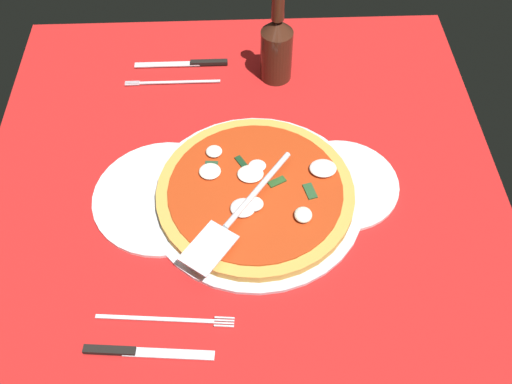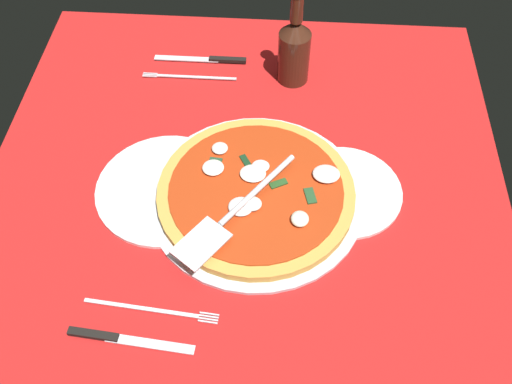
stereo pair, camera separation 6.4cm
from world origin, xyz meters
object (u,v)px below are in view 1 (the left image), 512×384
pizza_server (238,214)px  beer_bottle (277,47)px  pizza (256,192)px  dinner_plate_left (342,184)px  place_setting_near (182,74)px  place_setting_far (152,337)px  dinner_plate_right (165,197)px

pizza_server → beer_bottle: (-8.59, -37.82, 3.14)cm
pizza → beer_bottle: beer_bottle is taller
beer_bottle → dinner_plate_left: bearing=108.9°
dinner_plate_left → beer_bottle: (9.98, -29.17, 7.28)cm
place_setting_near → pizza_server: bearing=105.8°
dinner_plate_left → place_setting_far: size_ratio=0.92×
pizza → place_setting_far: 29.98cm
dinner_plate_right → pizza: bearing=177.4°
dinner_plate_right → pizza_server: bearing=150.8°
dinner_plate_left → dinner_plate_right: 31.33cm
pizza_server → place_setting_near: size_ratio=1.13×
dinner_plate_left → pizza: 15.56cm
pizza → beer_bottle: 32.41cm
pizza → place_setting_near: size_ratio=1.61×
dinner_plate_right → beer_bottle: beer_bottle is taller
dinner_plate_right → pizza: 16.07cm
place_setting_far → beer_bottle: beer_bottle is taller
place_setting_far → beer_bottle: bearing=73.9°
pizza → beer_bottle: size_ratio=1.65×
pizza_server → place_setting_near: (10.96, -39.23, -4.29)cm
dinner_plate_left → place_setting_near: 42.51cm
pizza_server → place_setting_far: size_ratio=1.09×
pizza → pizza_server: (3.25, 6.38, 2.64)cm
dinner_plate_right → beer_bottle: 38.09cm
pizza → place_setting_far: (16.38, 25.05, -1.65)cm
place_setting_near → place_setting_far: size_ratio=0.97×
dinner_plate_right → beer_bottle: size_ratio=1.20×
dinner_plate_right → pizza_server: pizza_server is taller
dinner_plate_left → place_setting_far: 41.85cm
dinner_plate_right → beer_bottle: bearing=-124.8°
dinner_plate_right → place_setting_near: bearing=-93.2°
beer_bottle → place_setting_far: bearing=69.0°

